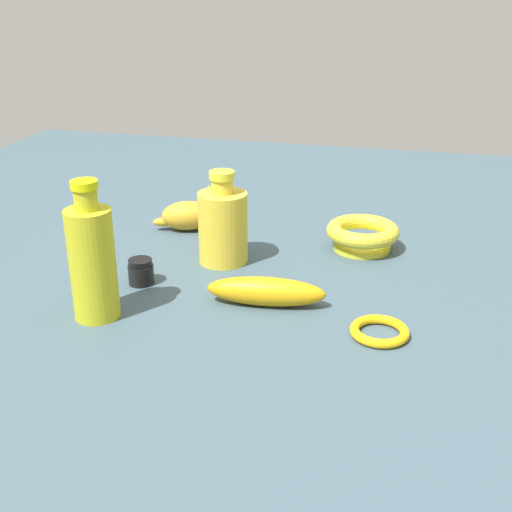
{
  "coord_description": "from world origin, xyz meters",
  "views": [
    {
      "loc": [
        0.97,
        0.25,
        0.47
      ],
      "look_at": [
        0.0,
        0.0,
        0.04
      ],
      "focal_mm": 45.14,
      "sensor_mm": 36.0,
      "label": 1
    }
  ],
  "objects_px": {
    "bowl": "(363,234)",
    "bottle_short": "(223,225)",
    "bottle_tall": "(92,260)",
    "nail_polish_jar": "(141,271)",
    "banana": "(266,291)",
    "bangle": "(379,331)",
    "cat_figurine": "(194,212)"
  },
  "relations": [
    {
      "from": "bowl",
      "to": "bottle_short",
      "type": "relative_size",
      "value": 0.82
    },
    {
      "from": "bowl",
      "to": "bottle_tall",
      "type": "xyz_separation_m",
      "value": [
        0.37,
        -0.36,
        0.06
      ]
    },
    {
      "from": "bottle_tall",
      "to": "nail_polish_jar",
      "type": "xyz_separation_m",
      "value": [
        -0.12,
        0.02,
        -0.07
      ]
    },
    {
      "from": "bowl",
      "to": "nail_polish_jar",
      "type": "distance_m",
      "value": 0.42
    },
    {
      "from": "banana",
      "to": "bangle",
      "type": "height_order",
      "value": "banana"
    },
    {
      "from": "bottle_short",
      "to": "bottle_tall",
      "type": "bearing_deg",
      "value": -26.63
    },
    {
      "from": "cat_figurine",
      "to": "bangle",
      "type": "distance_m",
      "value": 0.53
    },
    {
      "from": "banana",
      "to": "bottle_short",
      "type": "bearing_deg",
      "value": 121.56
    },
    {
      "from": "banana",
      "to": "bottle_short",
      "type": "distance_m",
      "value": 0.19
    },
    {
      "from": "bottle_short",
      "to": "cat_figurine",
      "type": "relative_size",
      "value": 1.21
    },
    {
      "from": "bowl",
      "to": "cat_figurine",
      "type": "xyz_separation_m",
      "value": [
        -0.02,
        -0.35,
        0.01
      ]
    },
    {
      "from": "banana",
      "to": "bangle",
      "type": "bearing_deg",
      "value": -22.6
    },
    {
      "from": "banana",
      "to": "cat_figurine",
      "type": "bearing_deg",
      "value": 121.22
    },
    {
      "from": "banana",
      "to": "nail_polish_jar",
      "type": "xyz_separation_m",
      "value": [
        -0.02,
        -0.22,
        -0.0
      ]
    },
    {
      "from": "banana",
      "to": "bottle_tall",
      "type": "relative_size",
      "value": 0.88
    },
    {
      "from": "cat_figurine",
      "to": "nail_polish_jar",
      "type": "relative_size",
      "value": 3.21
    },
    {
      "from": "bottle_tall",
      "to": "nail_polish_jar",
      "type": "height_order",
      "value": "bottle_tall"
    },
    {
      "from": "bottle_short",
      "to": "bottle_tall",
      "type": "xyz_separation_m",
      "value": [
        0.25,
        -0.12,
        0.02
      ]
    },
    {
      "from": "bangle",
      "to": "nail_polish_jar",
      "type": "xyz_separation_m",
      "value": [
        -0.08,
        -0.4,
        0.01
      ]
    },
    {
      "from": "nail_polish_jar",
      "to": "bowl",
      "type": "bearing_deg",
      "value": 125.34
    },
    {
      "from": "bottle_short",
      "to": "cat_figurine",
      "type": "distance_m",
      "value": 0.18
    },
    {
      "from": "bottle_short",
      "to": "bowl",
      "type": "bearing_deg",
      "value": 116.72
    },
    {
      "from": "bottle_short",
      "to": "bottle_tall",
      "type": "relative_size",
      "value": 0.79
    },
    {
      "from": "cat_figurine",
      "to": "bangle",
      "type": "relative_size",
      "value": 1.62
    },
    {
      "from": "banana",
      "to": "bowl",
      "type": "bearing_deg",
      "value": 59.25
    },
    {
      "from": "bottle_tall",
      "to": "bottle_short",
      "type": "bearing_deg",
      "value": 153.37
    },
    {
      "from": "bangle",
      "to": "nail_polish_jar",
      "type": "height_order",
      "value": "nail_polish_jar"
    },
    {
      "from": "bottle_tall",
      "to": "bangle",
      "type": "distance_m",
      "value": 0.43
    },
    {
      "from": "bangle",
      "to": "banana",
      "type": "bearing_deg",
      "value": -106.44
    },
    {
      "from": "cat_figurine",
      "to": "bangle",
      "type": "bearing_deg",
      "value": 49.51
    },
    {
      "from": "bowl",
      "to": "cat_figurine",
      "type": "bearing_deg",
      "value": -93.53
    },
    {
      "from": "cat_figurine",
      "to": "banana",
      "type": "bearing_deg",
      "value": 37.37
    }
  ]
}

